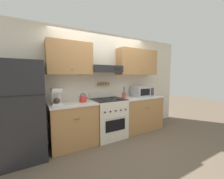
{
  "coord_description": "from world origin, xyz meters",
  "views": [
    {
      "loc": [
        -1.52,
        -2.54,
        1.49
      ],
      "look_at": [
        0.07,
        0.26,
        1.16
      ],
      "focal_mm": 22.0,
      "sensor_mm": 36.0,
      "label": 1
    }
  ],
  "objects_px": {
    "coffee_maker": "(56,96)",
    "microwave": "(142,91)",
    "stove_range": "(109,118)",
    "refrigerator": "(19,111)",
    "utensil_crock": "(124,95)",
    "tea_kettle": "(83,99)"
  },
  "relations": [
    {
      "from": "tea_kettle",
      "to": "microwave",
      "type": "relative_size",
      "value": 0.36
    },
    {
      "from": "stove_range",
      "to": "tea_kettle",
      "type": "distance_m",
      "value": 0.81
    },
    {
      "from": "refrigerator",
      "to": "coffee_maker",
      "type": "xyz_separation_m",
      "value": [
        0.62,
        0.1,
        0.21
      ]
    },
    {
      "from": "stove_range",
      "to": "microwave",
      "type": "height_order",
      "value": "microwave"
    },
    {
      "from": "stove_range",
      "to": "refrigerator",
      "type": "relative_size",
      "value": 0.62
    },
    {
      "from": "microwave",
      "to": "refrigerator",
      "type": "bearing_deg",
      "value": -178.19
    },
    {
      "from": "coffee_maker",
      "to": "utensil_crock",
      "type": "relative_size",
      "value": 1.08
    },
    {
      "from": "refrigerator",
      "to": "microwave",
      "type": "distance_m",
      "value": 2.87
    },
    {
      "from": "stove_range",
      "to": "tea_kettle",
      "type": "height_order",
      "value": "tea_kettle"
    },
    {
      "from": "refrigerator",
      "to": "coffee_maker",
      "type": "bearing_deg",
      "value": 9.37
    },
    {
      "from": "tea_kettle",
      "to": "microwave",
      "type": "xyz_separation_m",
      "value": [
        1.71,
        0.02,
        0.07
      ]
    },
    {
      "from": "refrigerator",
      "to": "utensil_crock",
      "type": "xyz_separation_m",
      "value": [
        2.24,
        0.07,
        0.12
      ]
    },
    {
      "from": "refrigerator",
      "to": "tea_kettle",
      "type": "height_order",
      "value": "refrigerator"
    },
    {
      "from": "tea_kettle",
      "to": "coffee_maker",
      "type": "height_order",
      "value": "coffee_maker"
    },
    {
      "from": "stove_range",
      "to": "coffee_maker",
      "type": "bearing_deg",
      "value": 176.57
    },
    {
      "from": "tea_kettle",
      "to": "coffee_maker",
      "type": "distance_m",
      "value": 0.54
    },
    {
      "from": "microwave",
      "to": "tea_kettle",
      "type": "bearing_deg",
      "value": -179.4
    },
    {
      "from": "coffee_maker",
      "to": "microwave",
      "type": "height_order",
      "value": "coffee_maker"
    },
    {
      "from": "stove_range",
      "to": "utensil_crock",
      "type": "relative_size",
      "value": 3.53
    },
    {
      "from": "microwave",
      "to": "utensil_crock",
      "type": "relative_size",
      "value": 1.75
    },
    {
      "from": "refrigerator",
      "to": "utensil_crock",
      "type": "height_order",
      "value": "refrigerator"
    },
    {
      "from": "stove_range",
      "to": "coffee_maker",
      "type": "relative_size",
      "value": 3.26
    }
  ]
}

